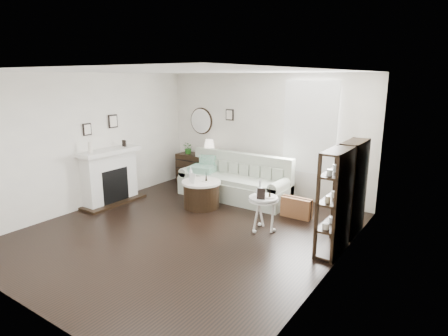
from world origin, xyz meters
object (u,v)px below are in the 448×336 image
Objects in this scene: sofa at (235,184)px; dresser at (199,170)px; pedestal_table at (263,200)px; drum_table at (201,194)px.

sofa is 1.38m from dresser.
pedestal_table is at bearing -31.80° from dresser.
drum_table is 1.29× the size of pedestal_table.
dresser reaches higher than drum_table.
sofa is at bearing -16.51° from dresser.
dresser is (-1.33, 0.39, 0.05)m from sofa.
sofa is at bearing 75.59° from drum_table.
drum_table is (-0.24, -0.93, -0.04)m from sofa.
sofa is 2.22× the size of dresser.
sofa is 4.04× the size of pedestal_table.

